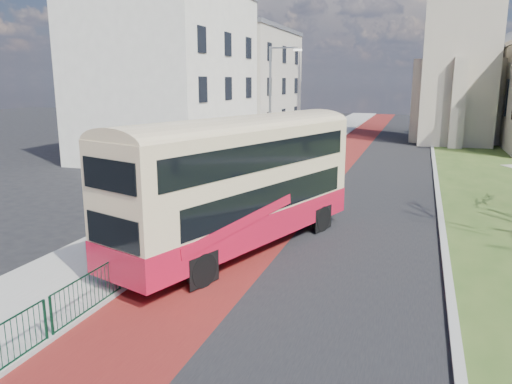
% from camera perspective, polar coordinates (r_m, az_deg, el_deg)
% --- Properties ---
extents(ground, '(160.00, 160.00, 0.00)m').
position_cam_1_polar(ground, '(15.78, -1.61, -9.71)').
color(ground, black).
rests_on(ground, ground).
extents(road_carriageway, '(9.00, 120.00, 0.01)m').
position_cam_1_polar(road_carriageway, '(34.43, 12.16, 2.33)').
color(road_carriageway, black).
rests_on(road_carriageway, ground).
extents(bus_lane, '(3.40, 120.00, 0.01)m').
position_cam_1_polar(bus_lane, '(34.80, 7.74, 2.61)').
color(bus_lane, '#591414').
rests_on(bus_lane, ground).
extents(pavement_west, '(4.00, 120.00, 0.12)m').
position_cam_1_polar(pavement_west, '(35.66, 1.73, 3.05)').
color(pavement_west, gray).
rests_on(pavement_west, ground).
extents(kerb_west, '(0.25, 120.00, 0.13)m').
position_cam_1_polar(kerb_west, '(35.16, 4.86, 2.88)').
color(kerb_west, '#999993').
rests_on(kerb_west, ground).
extents(kerb_east, '(0.25, 80.00, 0.13)m').
position_cam_1_polar(kerb_east, '(36.23, 19.77, 2.47)').
color(kerb_east, '#999993').
rests_on(kerb_east, ground).
extents(pedestrian_railing, '(0.07, 24.00, 1.12)m').
position_cam_1_polar(pedestrian_railing, '(20.16, -5.67, -3.09)').
color(pedestrian_railing, '#0B341F').
rests_on(pedestrian_railing, ground).
extents(street_block_near, '(10.30, 14.30, 13.00)m').
position_cam_1_polar(street_block_near, '(40.45, -10.02, 13.19)').
color(street_block_near, beige).
rests_on(street_block_near, ground).
extents(street_block_far, '(10.30, 16.30, 11.50)m').
position_cam_1_polar(street_block_far, '(55.09, -1.96, 12.39)').
color(street_block_far, beige).
rests_on(street_block_far, ground).
extents(streetlamp, '(2.13, 0.18, 8.00)m').
position_cam_1_polar(streetlamp, '(33.09, 1.88, 10.20)').
color(streetlamp, gray).
rests_on(streetlamp, pavement_west).
extents(bus, '(5.98, 11.23, 4.60)m').
position_cam_1_polar(bus, '(17.56, -1.74, 1.56)').
color(bus, '#AA0F29').
rests_on(bus, ground).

